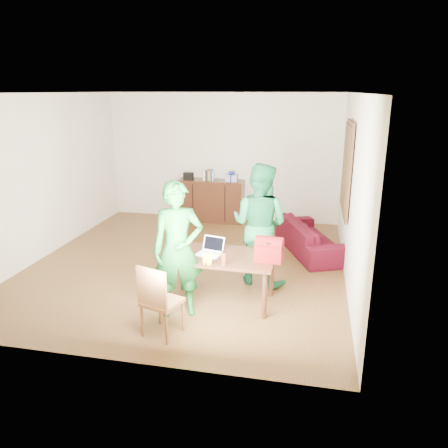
% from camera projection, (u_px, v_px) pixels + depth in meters
% --- Properties ---
extents(room, '(5.20, 5.70, 2.90)m').
position_uv_depth(room, '(189.00, 184.00, 6.93)').
color(room, '#422910').
rests_on(room, ground).
extents(table, '(1.45, 0.85, 0.67)m').
position_uv_depth(table, '(221.00, 261.00, 5.74)').
color(table, black).
rests_on(table, ground).
extents(chair, '(0.50, 0.49, 0.88)m').
position_uv_depth(chair, '(162.00, 314.00, 5.04)').
color(chair, brown).
rests_on(chair, ground).
extents(person_near, '(0.73, 0.60, 1.72)m').
position_uv_depth(person_near, '(178.00, 250.00, 5.37)').
color(person_near, '#125219').
rests_on(person_near, ground).
extents(person_far, '(1.03, 0.91, 1.78)m').
position_uv_depth(person_far, '(259.00, 224.00, 6.28)').
color(person_far, '#156133').
rests_on(person_far, ground).
extents(laptop, '(0.34, 0.28, 0.21)m').
position_uv_depth(laptop, '(209.00, 251.00, 5.72)').
color(laptop, white).
rests_on(laptop, table).
extents(bananas, '(0.17, 0.11, 0.06)m').
position_uv_depth(bananas, '(208.00, 263.00, 5.38)').
color(bananas, gold).
rests_on(bananas, table).
extents(bottle, '(0.08, 0.08, 0.19)m').
position_uv_depth(bottle, '(224.00, 258.00, 5.36)').
color(bottle, '#542513').
rests_on(bottle, table).
extents(red_bag, '(0.36, 0.23, 0.25)m').
position_uv_depth(red_bag, '(269.00, 251.00, 5.49)').
color(red_bag, maroon).
rests_on(red_bag, table).
extents(sofa, '(1.37, 1.99, 0.54)m').
position_uv_depth(sofa, '(310.00, 237.00, 7.67)').
color(sofa, '#36070C').
rests_on(sofa, ground).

